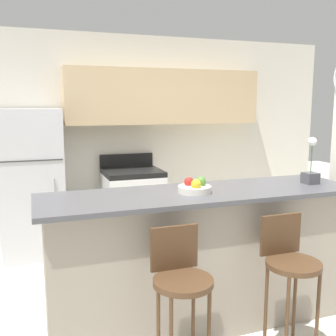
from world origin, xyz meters
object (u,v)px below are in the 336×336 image
at_px(orchid_vase, 311,169).
at_px(trash_bin, 87,238).
at_px(bar_stool_left, 181,282).
at_px(refrigerator, 32,183).
at_px(fruit_bowl, 195,187).
at_px(bar_stool_right, 290,265).
at_px(stove_range, 133,206).

bearing_deg(orchid_vase, trash_bin, 132.55).
xyz_separation_m(bar_stool_left, orchid_vase, (1.33, 0.52, 0.54)).
height_order(refrigerator, orchid_vase, refrigerator).
height_order(refrigerator, fruit_bowl, refrigerator).
distance_m(bar_stool_left, trash_bin, 2.31).
xyz_separation_m(bar_stool_right, fruit_bowl, (-0.47, 0.52, 0.46)).
xyz_separation_m(stove_range, fruit_bowl, (-0.02, -1.97, 0.63)).
height_order(bar_stool_right, orchid_vase, orchid_vase).
height_order(bar_stool_right, trash_bin, bar_stool_right).
bearing_deg(orchid_vase, bar_stool_left, -158.84).
relative_size(bar_stool_left, bar_stool_right, 1.00).
bearing_deg(orchid_vase, bar_stool_right, -136.95).
bearing_deg(stove_range, refrigerator, -179.21).
bearing_deg(stove_range, fruit_bowl, -90.69).
bearing_deg(bar_stool_right, fruit_bowl, 132.20).
distance_m(bar_stool_right, trash_bin, 2.53).
bearing_deg(refrigerator, bar_stool_right, -57.10).
xyz_separation_m(bar_stool_right, orchid_vase, (0.55, 0.52, 0.54)).
xyz_separation_m(orchid_vase, fruit_bowl, (-1.02, 0.00, -0.08)).
height_order(stove_range, orchid_vase, orchid_vase).
bearing_deg(stove_range, orchid_vase, -63.18).
relative_size(orchid_vase, trash_bin, 1.00).
height_order(bar_stool_left, fruit_bowl, fruit_bowl).
relative_size(bar_stool_left, orchid_vase, 2.50).
bearing_deg(orchid_vase, refrigerator, 137.70).
distance_m(refrigerator, stove_range, 1.21).
bearing_deg(stove_range, trash_bin, -158.30).
height_order(bar_stool_left, orchid_vase, orchid_vase).
xyz_separation_m(refrigerator, trash_bin, (0.56, -0.22, -0.63)).
bearing_deg(bar_stool_left, trash_bin, 96.66).
height_order(refrigerator, trash_bin, refrigerator).
distance_m(refrigerator, bar_stool_left, 2.62).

